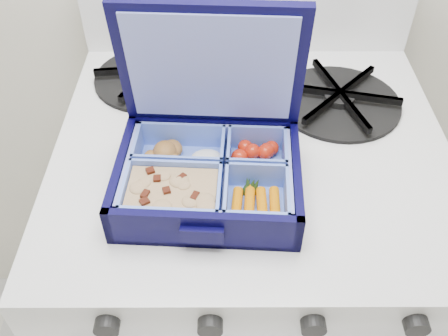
{
  "coord_description": "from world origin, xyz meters",
  "views": [
    {
      "loc": [
        -0.25,
        1.15,
        1.3
      ],
      "look_at": [
        -0.25,
        1.6,
        0.87
      ],
      "focal_mm": 40.0,
      "sensor_mm": 36.0,
      "label": 1
    }
  ],
  "objects_px": {
    "stove": "(244,290)",
    "bento_box": "(208,178)",
    "burner_grate": "(339,97)",
    "fork": "(230,121)"
  },
  "relations": [
    {
      "from": "stove",
      "to": "fork",
      "type": "height_order",
      "value": "fork"
    },
    {
      "from": "burner_grate",
      "to": "fork",
      "type": "distance_m",
      "value": 0.17
    },
    {
      "from": "stove",
      "to": "burner_grate",
      "type": "height_order",
      "value": "burner_grate"
    },
    {
      "from": "stove",
      "to": "bento_box",
      "type": "height_order",
      "value": "bento_box"
    },
    {
      "from": "fork",
      "to": "bento_box",
      "type": "bearing_deg",
      "value": -55.78
    },
    {
      "from": "bento_box",
      "to": "burner_grate",
      "type": "height_order",
      "value": "bento_box"
    },
    {
      "from": "stove",
      "to": "fork",
      "type": "xyz_separation_m",
      "value": [
        -0.03,
        0.03,
        0.42
      ]
    },
    {
      "from": "stove",
      "to": "burner_grate",
      "type": "xyz_separation_m",
      "value": [
        0.14,
        0.07,
        0.43
      ]
    },
    {
      "from": "bento_box",
      "to": "burner_grate",
      "type": "distance_m",
      "value": 0.27
    },
    {
      "from": "burner_grate",
      "to": "stove",
      "type": "bearing_deg",
      "value": -152.49
    }
  ]
}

